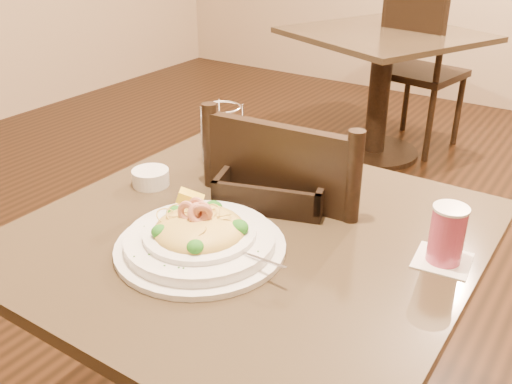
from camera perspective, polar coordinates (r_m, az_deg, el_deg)
The scene contains 10 objects.
main_table at distance 1.34m, azimuth -0.49°, elevation -12.18°, with size 0.90×0.90×0.72m.
background_table at distance 3.36m, azimuth 12.40°, elevation 11.56°, with size 1.19×1.19×0.72m.
dining_chair_near at distance 1.54m, azimuth 4.21°, elevation -6.42°, with size 0.45×0.45×0.93m.
dining_chair_far at distance 3.53m, azimuth 15.97°, elevation 11.93°, with size 0.49×0.49×0.93m.
pasta_bowl at distance 1.13m, azimuth -5.63°, elevation -4.41°, with size 0.38×0.34×0.11m.
drink_glass at distance 1.14m, azimuth 18.55°, elevation -4.09°, with size 0.11×0.11×0.12m.
bread_basket at distance 1.33m, azimuth 1.96°, elevation 0.36°, with size 0.30×0.27×0.07m.
napkin_caddy at distance 1.50m, azimuth -3.34°, elevation 5.33°, with size 0.10×0.10×0.16m.
side_plate at distance 1.34m, azimuth 6.86°, elevation -0.42°, with size 0.15×0.15×0.01m, color white.
butter_ramekin at distance 1.42m, azimuth -10.49°, elevation 1.44°, with size 0.09×0.09×0.04m, color white.
Camera 1 is at (0.59, -0.86, 1.34)m, focal length 40.00 mm.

